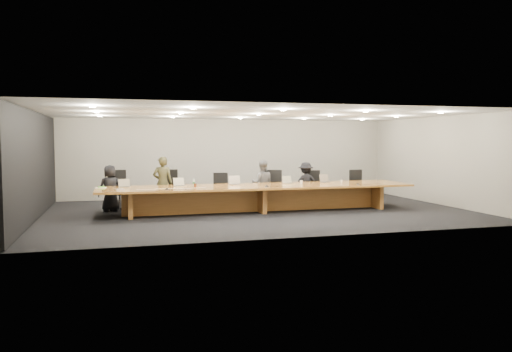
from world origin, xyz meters
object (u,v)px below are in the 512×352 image
(chair_right, at_px, (315,187))
(mic_center, at_px, (267,186))
(laptop_e, at_px, (327,178))
(person_b, at_px, (163,183))
(chair_left, at_px, (168,189))
(person_d, at_px, (306,183))
(chair_mid_left, at_px, (220,190))
(person_a, at_px, (110,188))
(av_box, at_px, (119,190))
(laptop_d, at_px, (289,180))
(chair_far_left, at_px, (120,190))
(chair_mid_right, at_px, (275,187))
(amber_mug, at_px, (195,185))
(mic_right, at_px, (358,184))
(paper_cup_far, at_px, (342,181))
(mic_left, at_px, (167,189))
(laptop_c, at_px, (236,180))
(laptop_b, at_px, (180,182))
(person_c, at_px, (262,183))
(conference_table, at_px, (259,193))
(laptop_a, at_px, (125,183))
(paper_cup_near, at_px, (301,182))
(chair_far_right, at_px, (359,186))
(water_bottle, at_px, (194,183))

(chair_right, relative_size, mic_center, 8.25)
(laptop_e, bearing_deg, person_b, 152.79)
(chair_left, height_order, person_d, person_d)
(chair_mid_left, relative_size, person_b, 0.68)
(person_a, distance_m, laptop_e, 6.43)
(chair_mid_left, bearing_deg, av_box, -137.02)
(chair_right, distance_m, laptop_d, 1.67)
(chair_far_left, relative_size, chair_mid_right, 1.06)
(amber_mug, bearing_deg, mic_right, -5.53)
(chair_mid_left, relative_size, paper_cup_far, 13.21)
(paper_cup_far, height_order, mic_left, paper_cup_far)
(chair_mid_left, distance_m, laptop_c, 0.97)
(paper_cup_far, distance_m, av_box, 6.63)
(chair_right, xyz_separation_m, laptop_b, (-4.50, -1.02, 0.33))
(laptop_c, height_order, paper_cup_far, laptop_c)
(laptop_c, bearing_deg, chair_mid_right, 17.12)
(person_a, height_order, person_c, person_c)
(chair_right, relative_size, mic_right, 9.21)
(person_d, bearing_deg, mic_right, 124.50)
(laptop_e, bearing_deg, mic_left, 172.42)
(chair_right, relative_size, laptop_c, 3.11)
(chair_left, xyz_separation_m, mic_center, (2.58, -1.63, 0.17))
(conference_table, distance_m, chair_far_left, 4.09)
(chair_mid_left, bearing_deg, chair_mid_right, 13.37)
(person_a, xyz_separation_m, laptop_a, (0.39, -0.75, 0.20))
(paper_cup_near, bearing_deg, paper_cup_far, 7.03)
(chair_far_left, xyz_separation_m, chair_far_right, (7.63, -0.17, -0.05))
(person_c, bearing_deg, laptop_b, 34.78)
(paper_cup_near, bearing_deg, chair_left, 164.29)
(paper_cup_near, bearing_deg, chair_mid_right, 115.07)
(water_bottle, bearing_deg, person_a, 156.36)
(amber_mug, bearing_deg, water_bottle, 99.28)
(chair_left, relative_size, paper_cup_far, 14.78)
(chair_far_right, xyz_separation_m, av_box, (-7.64, -1.55, 0.22))
(conference_table, height_order, paper_cup_far, paper_cup_far)
(laptop_b, height_order, laptop_e, laptop_e)
(person_d, bearing_deg, laptop_d, 51.90)
(chair_mid_left, distance_m, chair_far_right, 4.66)
(amber_mug, bearing_deg, person_b, 125.11)
(chair_mid_left, distance_m, amber_mug, 1.56)
(laptop_c, bearing_deg, chair_mid_left, 97.26)
(person_c, height_order, mic_right, person_c)
(mic_center, bearing_deg, person_a, 159.69)
(chair_far_right, xyz_separation_m, amber_mug, (-5.61, -1.16, 0.25))
(mic_right, bearing_deg, laptop_d, 158.51)
(laptop_e, bearing_deg, chair_left, 151.77)
(laptop_d, bearing_deg, mic_left, 176.26)
(chair_far_left, relative_size, av_box, 5.43)
(person_d, height_order, laptop_c, person_d)
(paper_cup_far, bearing_deg, person_a, 173.05)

